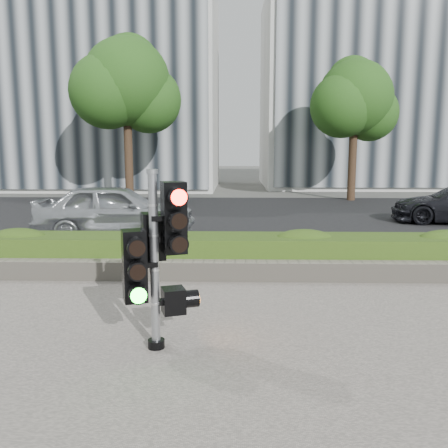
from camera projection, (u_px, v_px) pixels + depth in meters
name	position (u px, v px, depth m)	size (l,w,h in m)	color
ground	(222.00, 319.00, 6.63)	(120.00, 120.00, 0.00)	#51514C
sidewalk	(213.00, 418.00, 4.16)	(16.00, 11.00, 0.03)	#9E9389
road	(230.00, 217.00, 16.50)	(60.00, 13.00, 0.02)	black
curb	(226.00, 262.00, 9.73)	(60.00, 0.25, 0.12)	gray
stone_wall	(225.00, 270.00, 8.47)	(12.00, 0.32, 0.34)	gray
hedge	(225.00, 253.00, 9.09)	(12.00, 1.00, 0.68)	#5B8428
building_left	(83.00, 62.00, 28.37)	(16.00, 9.00, 15.00)	#B7B7B2
building_right	(406.00, 91.00, 30.11)	(18.00, 10.00, 12.00)	#B7B7B2
tree_left	(126.00, 85.00, 20.32)	(4.61, 4.03, 7.34)	black
tree_right	(354.00, 101.00, 21.15)	(4.10, 3.58, 6.53)	black
traffic_signal	(156.00, 251.00, 5.45)	(0.76, 0.66, 2.10)	black
car_silver	(116.00, 210.00, 12.62)	(1.69, 4.19, 1.43)	#B8BCC0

